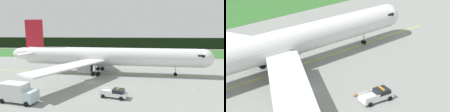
# 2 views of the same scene
# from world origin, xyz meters

# --- Properties ---
(ground) EXTENTS (320.00, 320.00, 0.00)m
(ground) POSITION_xyz_m (0.00, 0.00, 0.00)
(ground) COLOR gray
(taxiway_centerline_main) EXTENTS (80.56, 5.60, 0.01)m
(taxiway_centerline_main) POSITION_xyz_m (3.77, 8.73, 0.00)
(taxiway_centerline_main) COLOR yellow
(taxiway_centerline_main) RESTS_ON ground
(airliner) EXTENTS (60.33, 46.27, 16.14)m
(airliner) POSITION_xyz_m (3.12, 8.77, 5.11)
(airliner) COLOR silver
(airliner) RESTS_ON ground
(ops_pickup_truck) EXTENTS (5.75, 3.42, 1.94)m
(ops_pickup_truck) POSITION_xyz_m (6.33, -9.99, 0.90)
(ops_pickup_truck) COLOR white
(ops_pickup_truck) RESTS_ON ground
(apron_cone) EXTENTS (0.54, 0.54, 0.68)m
(apron_cone) POSITION_xyz_m (4.87, -6.76, 0.33)
(apron_cone) COLOR black
(apron_cone) RESTS_ON ground
(taxiway_edge_light_east) EXTENTS (0.12, 0.12, 0.42)m
(taxiway_edge_light_east) POSITION_xyz_m (24.28, -4.60, 0.23)
(taxiway_edge_light_east) COLOR yellow
(taxiway_edge_light_east) RESTS_ON ground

